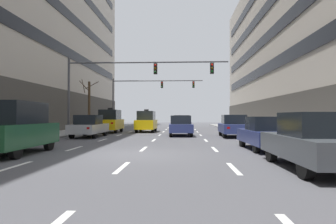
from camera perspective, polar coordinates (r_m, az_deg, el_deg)
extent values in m
plane|color=#515156|center=(11.93, -6.15, -8.40)|extent=(120.00, 120.00, 0.00)
cube|color=silver|center=(10.25, -28.28, -9.54)|extent=(0.16, 2.00, 0.01)
cube|color=silver|center=(14.73, -18.13, -6.91)|extent=(0.16, 2.00, 0.01)
cube|color=silver|center=(19.46, -12.85, -5.44)|extent=(0.16, 2.00, 0.01)
cube|color=silver|center=(24.30, -9.67, -4.52)|extent=(0.16, 2.00, 0.01)
cube|color=silver|center=(29.19, -7.55, -3.91)|extent=(0.16, 2.00, 0.01)
cube|color=silver|center=(34.12, -6.05, -3.46)|extent=(0.16, 2.00, 0.01)
cube|color=silver|center=(39.06, -4.92, -3.13)|extent=(0.16, 2.00, 0.01)
cube|color=silver|center=(44.02, -4.05, -2.87)|extent=(0.16, 2.00, 0.01)
cube|color=silver|center=(9.01, -9.16, -10.84)|extent=(0.16, 2.00, 0.01)
cube|color=silver|center=(13.89, -4.86, -7.31)|extent=(0.16, 2.00, 0.01)
cube|color=silver|center=(18.84, -2.84, -5.61)|extent=(0.16, 2.00, 0.01)
cube|color=silver|center=(23.80, -1.66, -4.61)|extent=(0.16, 2.00, 0.01)
cube|color=silver|center=(28.78, -0.89, -3.96)|extent=(0.16, 2.00, 0.01)
cube|color=silver|center=(33.77, -0.35, -3.50)|extent=(0.16, 2.00, 0.01)
cube|color=silver|center=(38.76, 0.05, -3.15)|extent=(0.16, 2.00, 0.01)
cube|color=silver|center=(43.75, 0.36, -2.89)|extent=(0.16, 2.00, 0.01)
cube|color=silver|center=(8.96, 12.95, -10.89)|extent=(0.16, 2.00, 0.01)
cube|color=silver|center=(13.86, 9.26, -7.32)|extent=(0.16, 2.00, 0.01)
cube|color=silver|center=(18.81, 7.53, -5.61)|extent=(0.16, 2.00, 0.01)
cube|color=silver|center=(23.79, 6.52, -4.61)|extent=(0.16, 2.00, 0.01)
cube|color=silver|center=(28.77, 5.86, -3.95)|extent=(0.16, 2.00, 0.01)
cube|color=silver|center=(33.76, 5.40, -3.49)|extent=(0.16, 2.00, 0.01)
cube|color=silver|center=(38.75, 5.06, -3.15)|extent=(0.16, 2.00, 0.01)
cube|color=silver|center=(43.74, 4.80, -2.89)|extent=(0.16, 2.00, 0.01)
cylinder|color=black|center=(24.43, 0.53, -3.76)|extent=(0.24, 0.66, 0.65)
cylinder|color=black|center=(24.48, 4.22, -3.75)|extent=(0.24, 0.66, 0.65)
cylinder|color=black|center=(21.78, 0.52, -4.12)|extent=(0.24, 0.66, 0.65)
cylinder|color=black|center=(21.83, 4.66, -4.11)|extent=(0.24, 0.66, 0.65)
cube|color=navy|center=(23.10, 2.48, -3.15)|extent=(1.97, 4.39, 0.63)
cube|color=black|center=(22.89, 2.50, -1.55)|extent=(1.64, 1.92, 0.67)
cube|color=white|center=(25.20, 0.88, -2.71)|extent=(0.20, 0.09, 0.14)
cube|color=red|center=(20.96, 0.94, -3.08)|extent=(0.20, 0.09, 0.14)
cube|color=white|center=(25.24, 3.76, -2.70)|extent=(0.20, 0.09, 0.14)
cube|color=red|center=(21.01, 4.40, -3.08)|extent=(0.20, 0.09, 0.14)
cylinder|color=black|center=(29.50, -12.40, -3.21)|extent=(0.24, 0.68, 0.68)
cylinder|color=black|center=(29.16, -9.26, -3.25)|extent=(0.24, 0.68, 0.68)
cylinder|color=black|center=(26.83, -13.79, -3.45)|extent=(0.24, 0.68, 0.68)
cylinder|color=black|center=(26.45, -10.35, -3.50)|extent=(0.24, 0.68, 0.68)
cube|color=yellow|center=(27.96, -11.43, -2.40)|extent=(2.00, 4.55, 0.92)
cube|color=black|center=(27.95, -11.42, -0.52)|extent=(1.71, 2.70, 0.92)
cube|color=white|center=(30.26, -11.73, -1.98)|extent=(0.21, 0.09, 0.14)
cube|color=red|center=(25.97, -13.92, -2.16)|extent=(0.21, 0.09, 0.14)
cube|color=white|center=(29.99, -9.27, -1.99)|extent=(0.21, 0.09, 0.14)
cube|color=red|center=(25.65, -11.07, -2.19)|extent=(0.21, 0.09, 0.14)
cube|color=black|center=(27.96, -11.42, 0.61)|extent=(0.46, 0.22, 0.18)
cylinder|color=black|center=(15.08, -28.30, -5.43)|extent=(0.24, 0.68, 0.67)
cylinder|color=black|center=(14.34, -22.59, -5.71)|extent=(0.24, 0.68, 0.67)
cylinder|color=black|center=(11.88, -28.09, -6.70)|extent=(0.24, 0.68, 0.67)
cube|color=#1E512D|center=(13.44, -28.19, -4.04)|extent=(1.98, 4.54, 0.92)
cube|color=black|center=(13.42, -28.17, -0.11)|extent=(1.69, 2.69, 0.92)
cube|color=white|center=(15.69, -26.27, -2.99)|extent=(0.21, 0.09, 0.14)
cube|color=white|center=(15.12, -21.85, -3.10)|extent=(0.21, 0.09, 0.14)
cylinder|color=black|center=(29.86, -5.48, -3.23)|extent=(0.22, 0.64, 0.64)
cylinder|color=black|center=(29.67, -2.50, -3.25)|extent=(0.22, 0.64, 0.64)
cylinder|color=black|center=(27.27, -6.30, -3.46)|extent=(0.22, 0.64, 0.64)
cylinder|color=black|center=(27.06, -3.05, -3.48)|extent=(0.22, 0.64, 0.64)
cube|color=yellow|center=(28.44, -4.32, -2.47)|extent=(1.81, 4.28, 0.87)
cube|color=black|center=(28.42, -4.32, -0.71)|extent=(1.57, 2.53, 0.87)
cube|color=white|center=(30.59, -4.98, -2.07)|extent=(0.19, 0.08, 0.14)
cube|color=red|center=(26.45, -6.25, -2.26)|extent=(0.19, 0.08, 0.14)
cube|color=white|center=(30.44, -2.64, -2.08)|extent=(0.19, 0.08, 0.14)
cube|color=red|center=(26.27, -3.56, -2.28)|extent=(0.19, 0.08, 0.14)
cube|color=black|center=(28.43, -4.32, 0.35)|extent=(0.43, 0.20, 0.17)
cylinder|color=black|center=(32.86, 1.18, -2.99)|extent=(0.25, 0.68, 0.67)
cylinder|color=black|center=(32.93, 4.01, -2.99)|extent=(0.25, 0.68, 0.67)
cylinder|color=black|center=(30.13, 1.26, -3.19)|extent=(0.25, 0.68, 0.67)
cylinder|color=black|center=(30.20, 4.34, -3.18)|extent=(0.25, 0.68, 0.67)
cube|color=navy|center=(31.51, 2.69, -2.49)|extent=(2.05, 4.54, 0.65)
cube|color=black|center=(31.29, 2.71, -1.28)|extent=(1.70, 1.99, 0.69)
cube|color=white|center=(33.68, 1.43, -2.19)|extent=(0.21, 0.09, 0.14)
cube|color=red|center=(29.29, 1.59, -2.40)|extent=(0.21, 0.09, 0.14)
cube|color=white|center=(33.73, 3.65, -2.19)|extent=(0.21, 0.09, 0.14)
cube|color=red|center=(29.35, 4.14, -2.39)|extent=(0.21, 0.09, 0.14)
cylinder|color=black|center=(23.82, -16.21, -3.79)|extent=(0.22, 0.66, 0.66)
cylinder|color=black|center=(23.35, -12.47, -3.86)|extent=(0.22, 0.66, 0.66)
cylinder|color=black|center=(21.28, -18.61, -4.13)|extent=(0.22, 0.66, 0.66)
cylinder|color=black|center=(20.75, -14.47, -4.23)|extent=(0.22, 0.66, 0.66)
cube|color=#B7BABF|center=(22.27, -15.39, -3.17)|extent=(1.87, 4.43, 0.64)
cube|color=black|center=(22.06, -15.55, -1.47)|extent=(1.62, 1.92, 0.68)
cube|color=white|center=(24.53, -15.23, -2.69)|extent=(0.20, 0.08, 0.14)
cube|color=red|center=(20.45, -19.04, -3.05)|extent=(0.20, 0.08, 0.14)
cube|color=white|center=(24.15, -12.31, -2.73)|extent=(0.20, 0.08, 0.14)
cube|color=red|center=(20.00, -15.59, -3.11)|extent=(0.20, 0.08, 0.14)
cylinder|color=black|center=(10.56, 19.86, -7.50)|extent=(0.23, 0.67, 0.67)
cylinder|color=black|center=(11.14, 27.98, -7.10)|extent=(0.23, 0.67, 0.67)
cylinder|color=black|center=(7.99, 25.69, -9.64)|extent=(0.23, 0.67, 0.67)
cube|color=#474C51|center=(9.53, 27.01, -6.22)|extent=(1.89, 4.50, 0.65)
cube|color=black|center=(9.30, 27.50, -2.19)|extent=(1.64, 1.94, 0.69)
cube|color=white|center=(11.36, 19.40, -4.80)|extent=(0.20, 0.08, 0.14)
cube|color=red|center=(7.25, 29.39, -7.01)|extent=(0.20, 0.08, 0.14)
cube|color=white|center=(11.80, 25.55, -4.61)|extent=(0.20, 0.08, 0.14)
cylinder|color=black|center=(15.26, 14.57, -5.55)|extent=(0.22, 0.63, 0.62)
cylinder|color=black|center=(15.67, 19.96, -5.40)|extent=(0.22, 0.63, 0.62)
cylinder|color=black|center=(12.81, 17.17, -6.45)|extent=(0.22, 0.63, 0.62)
cylinder|color=black|center=(13.29, 23.47, -6.21)|extent=(0.22, 0.63, 0.62)
cube|color=navy|center=(14.21, 18.70, -4.67)|extent=(1.83, 4.18, 0.60)
cube|color=black|center=(14.00, 18.92, -2.18)|extent=(1.55, 1.82, 0.64)
cube|color=white|center=(16.00, 14.46, -3.87)|extent=(0.19, 0.08, 0.13)
cube|color=red|center=(12.09, 18.81, -4.84)|extent=(0.19, 0.08, 0.13)
cube|color=white|center=(16.32, 18.62, -3.79)|extent=(0.19, 0.08, 0.13)
cube|color=red|center=(12.50, 24.14, -4.68)|extent=(0.19, 0.08, 0.13)
cylinder|color=black|center=(23.50, 10.40, -3.84)|extent=(0.24, 0.68, 0.67)
cylinder|color=black|center=(23.72, 14.31, -3.80)|extent=(0.24, 0.68, 0.67)
cylinder|color=black|center=(20.78, 11.20, -4.23)|extent=(0.24, 0.68, 0.67)
cylinder|color=black|center=(21.03, 15.60, -4.18)|extent=(0.24, 0.68, 0.67)
cube|color=navy|center=(22.23, 12.85, -3.17)|extent=(1.99, 4.51, 0.65)
cube|color=black|center=(22.01, 12.92, -1.45)|extent=(1.68, 1.97, 0.69)
cube|color=white|center=(24.31, 10.56, -2.70)|extent=(0.21, 0.09, 0.14)
cube|color=red|center=(19.96, 11.93, -3.11)|extent=(0.21, 0.09, 0.14)
cube|color=white|center=(24.49, 13.60, -2.68)|extent=(0.21, 0.09, 0.14)
cube|color=red|center=(20.18, 15.61, -3.07)|extent=(0.21, 0.09, 0.14)
cylinder|color=#4C4C51|center=(24.15, -19.15, 3.08)|extent=(0.18, 0.18, 6.12)
cylinder|color=#4C4C51|center=(22.91, -4.10, 9.84)|extent=(12.61, 0.12, 0.12)
cube|color=black|center=(22.75, -2.51, 8.58)|extent=(0.28, 0.24, 0.84)
sphere|color=red|center=(22.66, -2.54, 9.29)|extent=(0.17, 0.17, 0.17)
sphere|color=#523505|center=(22.61, -2.54, 8.64)|extent=(0.17, 0.17, 0.17)
sphere|color=#073E10|center=(22.57, -2.54, 7.99)|extent=(0.17, 0.17, 0.17)
cube|color=black|center=(22.78, 8.74, 8.58)|extent=(0.28, 0.24, 0.84)
sphere|color=red|center=(22.69, 8.78, 9.28)|extent=(0.17, 0.17, 0.17)
sphere|color=#523505|center=(22.64, 8.78, 8.63)|extent=(0.17, 0.17, 0.17)
sphere|color=#073E10|center=(22.60, 8.78, 7.98)|extent=(0.17, 0.17, 0.17)
cylinder|color=#4C4C51|center=(38.21, -10.87, 1.82)|extent=(0.18, 0.18, 6.39)
cylinder|color=#4C4C51|center=(37.51, -2.10, 6.23)|extent=(11.68, 0.12, 0.12)
cube|color=black|center=(37.40, -1.21, 5.44)|extent=(0.28, 0.24, 0.84)
sphere|color=red|center=(37.29, -1.22, 5.87)|extent=(0.17, 0.17, 0.17)
sphere|color=#523505|center=(37.26, -1.22, 5.47)|extent=(0.17, 0.17, 0.17)
sphere|color=#073E10|center=(37.24, -1.22, 5.07)|extent=(0.17, 0.17, 0.17)
cube|color=black|center=(37.35, 5.09, 5.46)|extent=(0.28, 0.24, 0.84)
sphere|color=red|center=(37.24, 5.10, 5.88)|extent=(0.17, 0.17, 0.17)
sphere|color=#523505|center=(37.21, 5.10, 5.48)|extent=(0.17, 0.17, 0.17)
sphere|color=#073E10|center=(37.18, 5.10, 5.08)|extent=(0.17, 0.17, 0.17)
cylinder|color=#4C3823|center=(32.30, -15.42, 1.27)|extent=(0.26, 0.26, 5.20)
cylinder|color=#42301E|center=(32.29, -16.49, 5.02)|extent=(0.78, 1.15, 1.60)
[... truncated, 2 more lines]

